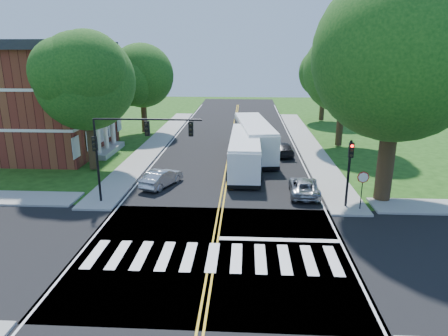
# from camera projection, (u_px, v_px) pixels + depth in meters

# --- Properties ---
(ground) EXTENTS (140.00, 140.00, 0.00)m
(ground) POSITION_uv_depth(u_px,v_px,m) (213.00, 252.00, 20.51)
(ground) COLOR #193F0F
(ground) RESTS_ON ground
(road) EXTENTS (14.00, 96.00, 0.01)m
(road) POSITION_uv_depth(u_px,v_px,m) (229.00, 160.00, 37.73)
(road) COLOR black
(road) RESTS_ON ground
(cross_road) EXTENTS (60.00, 12.00, 0.01)m
(cross_road) POSITION_uv_depth(u_px,v_px,m) (213.00, 252.00, 20.51)
(cross_road) COLOR black
(cross_road) RESTS_ON ground
(center_line) EXTENTS (0.36, 70.00, 0.01)m
(center_line) POSITION_uv_depth(u_px,v_px,m) (230.00, 149.00, 41.56)
(center_line) COLOR gold
(center_line) RESTS_ON road
(edge_line_w) EXTENTS (0.12, 70.00, 0.01)m
(edge_line_w) POSITION_uv_depth(u_px,v_px,m) (166.00, 149.00, 41.92)
(edge_line_w) COLOR silver
(edge_line_w) RESTS_ON road
(edge_line_e) EXTENTS (0.12, 70.00, 0.01)m
(edge_line_e) POSITION_uv_depth(u_px,v_px,m) (296.00, 150.00, 41.20)
(edge_line_e) COLOR silver
(edge_line_e) RESTS_ON road
(crosswalk) EXTENTS (12.60, 3.00, 0.01)m
(crosswalk) POSITION_uv_depth(u_px,v_px,m) (213.00, 257.00, 20.03)
(crosswalk) COLOR silver
(crosswalk) RESTS_ON road
(stop_bar) EXTENTS (6.60, 0.40, 0.01)m
(stop_bar) POSITION_uv_depth(u_px,v_px,m) (279.00, 240.00, 21.85)
(stop_bar) COLOR silver
(stop_bar) RESTS_ON road
(sidewalk_nw) EXTENTS (2.60, 40.00, 0.15)m
(sidewalk_nw) POSITION_uv_depth(u_px,v_px,m) (158.00, 142.00, 44.86)
(sidewalk_nw) COLOR gray
(sidewalk_nw) RESTS_ON ground
(sidewalk_ne) EXTENTS (2.60, 40.00, 0.15)m
(sidewalk_ne) POSITION_uv_depth(u_px,v_px,m) (307.00, 143.00, 43.97)
(sidewalk_ne) COLOR gray
(sidewalk_ne) RESTS_ON ground
(tree_ne_big) EXTENTS (10.80, 10.80, 14.91)m
(tree_ne_big) POSITION_uv_depth(u_px,v_px,m) (398.00, 56.00, 24.83)
(tree_ne_big) COLOR black
(tree_ne_big) RESTS_ON ground
(tree_west_near) EXTENTS (8.00, 8.00, 11.40)m
(tree_west_near) POSITION_uv_depth(u_px,v_px,m) (86.00, 81.00, 32.37)
(tree_west_near) COLOR black
(tree_west_near) RESTS_ON ground
(tree_west_far) EXTENTS (7.60, 7.60, 10.67)m
(tree_west_far) POSITION_uv_depth(u_px,v_px,m) (142.00, 76.00, 47.81)
(tree_west_far) COLOR black
(tree_west_far) RESTS_ON ground
(tree_east_mid) EXTENTS (8.40, 8.40, 11.93)m
(tree_east_mid) POSITION_uv_depth(u_px,v_px,m) (344.00, 72.00, 40.62)
(tree_east_mid) COLOR black
(tree_east_mid) RESTS_ON ground
(tree_east_far) EXTENTS (7.20, 7.20, 10.34)m
(tree_east_far) POSITION_uv_depth(u_px,v_px,m) (324.00, 73.00, 56.16)
(tree_east_far) COLOR black
(tree_east_far) RESTS_ON ground
(brick_building) EXTENTS (20.00, 13.00, 10.80)m
(brick_building) POSITION_uv_depth(u_px,v_px,m) (7.00, 98.00, 39.27)
(brick_building) COLOR maroon
(brick_building) RESTS_ON ground
(signal_nw) EXTENTS (7.15, 0.46, 5.66)m
(signal_nw) POSITION_uv_depth(u_px,v_px,m) (131.00, 141.00, 25.72)
(signal_nw) COLOR black
(signal_nw) RESTS_ON ground
(signal_ne) EXTENTS (0.30, 0.46, 4.40)m
(signal_ne) POSITION_uv_depth(u_px,v_px,m) (349.00, 165.00, 25.39)
(signal_ne) COLOR black
(signal_ne) RESTS_ON ground
(stop_sign) EXTENTS (0.76, 0.08, 2.53)m
(stop_sign) POSITION_uv_depth(u_px,v_px,m) (363.00, 181.00, 25.17)
(stop_sign) COLOR black
(stop_sign) RESTS_ON ground
(bus_lead) EXTENTS (2.87, 11.57, 2.99)m
(bus_lead) POSITION_uv_depth(u_px,v_px,m) (245.00, 151.00, 34.33)
(bus_lead) COLOR white
(bus_lead) RESTS_ON road
(bus_follow) EXTENTS (4.25, 12.78, 3.25)m
(bus_follow) POSITION_uv_depth(u_px,v_px,m) (254.00, 137.00, 39.23)
(bus_follow) COLOR white
(bus_follow) RESTS_ON road
(hatchback) EXTENTS (2.81, 4.28, 1.33)m
(hatchback) POSITION_uv_depth(u_px,v_px,m) (162.00, 178.00, 30.23)
(hatchback) COLOR #A6A7AC
(hatchback) RESTS_ON road
(suv) EXTENTS (2.27, 4.51, 1.22)m
(suv) POSITION_uv_depth(u_px,v_px,m) (304.00, 187.00, 28.47)
(suv) COLOR #A5A7AC
(suv) RESTS_ON road
(dark_sedan) EXTENTS (2.18, 4.46, 1.25)m
(dark_sedan) POSITION_uv_depth(u_px,v_px,m) (283.00, 149.00, 39.25)
(dark_sedan) COLOR black
(dark_sedan) RESTS_ON road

